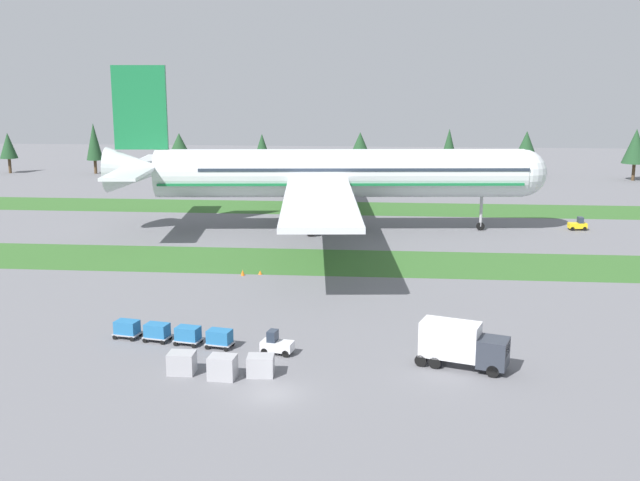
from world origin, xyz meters
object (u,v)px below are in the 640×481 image
Objects in this scene: pushback_tractor at (578,225)px; taxiway_marker_1 at (260,272)px; baggage_tug at (276,344)px; cargo_dolly_second at (188,334)px; uld_container_1 at (261,366)px; catering_truck at (462,344)px; ground_crew_marshaller at (440,356)px; cargo_dolly_third at (157,331)px; airliner at (328,173)px; uld_container_2 at (223,367)px; cargo_dolly_fourth at (127,328)px; cargo_dolly_lead at (220,337)px; uld_container_0 at (182,363)px; taxiway_marker_0 at (243,273)px.

pushback_tractor is 52.05m from taxiway_marker_1.
baggage_tug is 7.93m from cargo_dolly_second.
baggage_tug reaches higher than taxiway_marker_1.
uld_container_1 is (-0.52, -4.66, -0.04)m from baggage_tug.
baggage_tug is 14.91m from catering_truck.
ground_crew_marshaller is at bearing 93.69° from baggage_tug.
cargo_dolly_third is (-2.84, 0.57, 0.00)m from cargo_dolly_second.
airliner is 57.51m from uld_container_2.
cargo_dolly_second and cargo_dolly_fourth have the same top height.
cargo_dolly_lead is at bearing 90.00° from cargo_dolly_second.
baggage_tug is at bearing -77.56° from taxiway_marker_1.
uld_container_0 reaches higher than taxiway_marker_1.
uld_container_0 is at bearing -12.55° from airliner.
taxiway_marker_1 is at bearing -18.02° from airliner.
airliner reaches higher than cargo_dolly_third.
cargo_dolly_fourth is 0.90× the size of pushback_tractor.
uld_container_1 is (-13.64, -2.91, -0.17)m from ground_crew_marshaller.
cargo_dolly_fourth is 14.88m from uld_container_1.
taxiway_marker_0 reaches higher than taxiway_marker_1.
ground_crew_marshaller is at bearing 151.43° from pushback_tractor.
baggage_tug is 1.14× the size of cargo_dolly_lead.
taxiway_marker_1 is (-2.30, 30.75, -0.66)m from uld_container_2.
ground_crew_marshaller reaches higher than taxiway_marker_0.
airliner is at bearing 74.19° from taxiway_marker_0.
cargo_dolly_second is at bearing -90.75° from taxiway_marker_0.
cargo_dolly_third is 1.23× the size of uld_container_2.
taxiway_marker_0 is (0.30, 22.98, -0.58)m from cargo_dolly_second.
cargo_dolly_fourth is (-13.46, 2.69, 0.10)m from baggage_tug.
airliner is 39.49× the size of uld_container_0.
uld_container_1 is (-0.66, -56.05, -7.78)m from airliner.
cargo_dolly_fourth is at bearing -90.00° from baggage_tug.
taxiway_marker_1 is at bearing -124.61° from catering_truck.
catering_truck reaches higher than uld_container_1.
ground_crew_marshaller reaches higher than cargo_dolly_second.
uld_container_1 is 30.33m from taxiway_marker_1.
airliner is 29.07× the size of pushback_tractor.
baggage_tug reaches higher than uld_container_1.
cargo_dolly_second is 1.23× the size of uld_container_1.
ground_crew_marshaller is at bearing -55.31° from taxiway_marker_1.
taxiway_marker_1 is (5.05, 23.11, -0.69)m from cargo_dolly_third.
cargo_dolly_lead is at bearing -79.45° from catering_truck.
uld_container_2 reaches higher than uld_container_0.
cargo_dolly_third is 2.90m from cargo_dolly_fourth.
pushback_tractor is (37.07, 55.08, 0.00)m from baggage_tug.
uld_container_0 is 2.95× the size of taxiway_marker_0.
uld_container_1 is at bearing 60.69° from cargo_dolly_second.
uld_container_0 is at bearing -179.10° from uld_container_1.
cargo_dolly_second is 6.42m from uld_container_0.
baggage_tug is 1.14× the size of cargo_dolly_third.
uld_container_2 is 2.95× the size of taxiway_marker_0.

